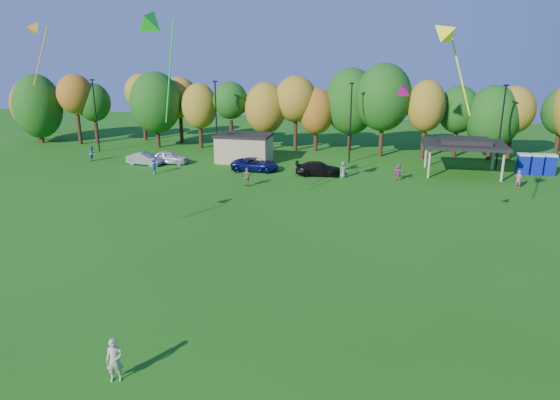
% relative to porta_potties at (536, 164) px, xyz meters
% --- Properties ---
extents(ground, '(160.00, 160.00, 0.00)m').
position_rel_porta_potties_xyz_m(ground, '(-21.57, -38.39, -1.10)').
color(ground, '#19600F').
rests_on(ground, ground).
extents(tree_line, '(93.57, 10.55, 11.15)m').
position_rel_porta_potties_xyz_m(tree_line, '(-22.60, 7.12, 4.82)').
color(tree_line, black).
rests_on(tree_line, ground).
extents(lamp_posts, '(64.50, 0.25, 9.09)m').
position_rel_porta_potties_xyz_m(lamp_posts, '(-19.57, 1.61, 3.80)').
color(lamp_posts, black).
rests_on(lamp_posts, ground).
extents(utility_building, '(6.30, 4.30, 3.25)m').
position_rel_porta_potties_xyz_m(utility_building, '(-31.57, -0.39, 0.54)').
color(utility_building, tan).
rests_on(utility_building, ground).
extents(pavilion, '(8.20, 6.20, 3.77)m').
position_rel_porta_potties_xyz_m(pavilion, '(-7.57, -1.39, 2.13)').
color(pavilion, tan).
rests_on(pavilion, ground).
extents(porta_potties, '(3.75, 1.28, 2.18)m').
position_rel_porta_potties_xyz_m(porta_potties, '(0.00, 0.00, 0.00)').
color(porta_potties, '#0B1A94').
rests_on(porta_potties, ground).
extents(kite_flyer, '(0.77, 0.63, 1.82)m').
position_rel_porta_potties_xyz_m(kite_flyer, '(-25.30, -40.35, -0.19)').
color(kite_flyer, '#BAAC8C').
rests_on(kite_flyer, ground).
extents(car_a, '(4.50, 1.99, 1.50)m').
position_rel_porta_potties_xyz_m(car_a, '(-39.72, -3.26, -0.35)').
color(car_a, silver).
rests_on(car_a, ground).
extents(car_b, '(4.35, 2.00, 1.38)m').
position_rel_porta_potties_xyz_m(car_b, '(-42.15, -4.42, -0.41)').
color(car_b, gray).
rests_on(car_b, ground).
extents(car_c, '(5.21, 2.60, 1.42)m').
position_rel_porta_potties_xyz_m(car_c, '(-29.15, -4.67, -0.39)').
color(car_c, '#0D1151').
rests_on(car_c, ground).
extents(car_d, '(5.15, 2.70, 1.42)m').
position_rel_porta_potties_xyz_m(car_d, '(-22.12, -5.20, -0.39)').
color(car_d, black).
rests_on(car_d, ground).
extents(far_person_0, '(0.71, 0.89, 1.78)m').
position_rel_porta_potties_xyz_m(far_person_0, '(-49.14, -3.81, -0.21)').
color(far_person_0, teal).
rests_on(far_person_0, ground).
extents(far_person_1, '(1.11, 0.57, 1.82)m').
position_rel_porta_potties_xyz_m(far_person_1, '(-28.23, -11.01, -0.19)').
color(far_person_1, olive).
rests_on(far_person_1, ground).
extents(far_person_2, '(0.98, 0.94, 1.68)m').
position_rel_porta_potties_xyz_m(far_person_2, '(-19.60, -5.73, -0.26)').
color(far_person_2, '#668A5F').
rests_on(far_person_2, ground).
extents(far_person_3, '(0.87, 1.22, 1.71)m').
position_rel_porta_potties_xyz_m(far_person_3, '(-39.27, -8.07, -0.24)').
color(far_person_3, '#48609F').
rests_on(far_person_3, ground).
extents(far_person_4, '(1.60, 0.84, 1.64)m').
position_rel_porta_potties_xyz_m(far_person_4, '(-14.10, -5.46, -0.28)').
color(far_person_4, '#AC478E').
rests_on(far_person_4, ground).
extents(far_person_5, '(0.72, 0.64, 1.65)m').
position_rel_porta_potties_xyz_m(far_person_5, '(-3.02, -5.98, -0.27)').
color(far_person_5, '#C35C6E').
rests_on(far_person_5, ground).
extents(kite_3, '(1.07, 1.23, 1.06)m').
position_rel_porta_potties_xyz_m(kite_3, '(-14.81, -29.12, 9.56)').
color(kite_3, '#DE0C87').
extents(kite_4, '(3.07, 2.33, 5.45)m').
position_rel_porta_potties_xyz_m(kite_4, '(-12.80, -25.39, 12.35)').
color(kite_4, '#F6F71A').
extents(kite_8, '(2.13, 2.88, 5.28)m').
position_rel_porta_potties_xyz_m(kite_8, '(-43.11, -18.83, 13.08)').
color(kite_8, '#FFA61A').
extents(kite_15, '(1.61, 4.40, 7.49)m').
position_rel_porta_potties_xyz_m(kite_15, '(-29.92, -25.53, 13.19)').
color(kite_15, '#1BCE20').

